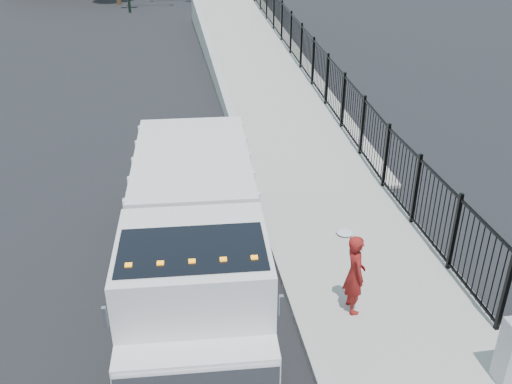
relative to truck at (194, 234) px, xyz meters
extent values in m
plane|color=black|center=(1.94, -0.11, -1.50)|extent=(120.00, 120.00, 0.00)
cube|color=#9E998E|center=(3.87, -2.11, -1.44)|extent=(3.55, 12.00, 0.12)
cube|color=#ADAAA3|center=(1.94, -2.11, -1.42)|extent=(0.30, 12.00, 0.16)
cube|color=#9E998E|center=(4.07, 15.89, -1.50)|extent=(3.95, 24.06, 3.19)
cube|color=black|center=(5.49, 11.89, -0.60)|extent=(0.10, 28.00, 1.80)
cube|color=black|center=(0.02, 0.39, -0.94)|extent=(1.46, 7.03, 0.23)
cube|color=silver|center=(-0.12, -1.96, 0.09)|extent=(2.55, 2.40, 2.05)
cube|color=silver|center=(-0.20, -3.24, -0.42)|extent=(2.45, 0.87, 1.03)
cube|color=black|center=(-0.14, -2.22, 0.71)|extent=(2.34, 1.47, 0.87)
cube|color=silver|center=(0.11, 1.72, 0.09)|extent=(2.73, 4.45, 1.74)
cube|color=silver|center=(-1.47, -2.91, 0.55)|extent=(0.07, 0.07, 0.36)
cube|color=silver|center=(1.09, -3.07, 0.55)|extent=(0.07, 0.07, 0.36)
cube|color=orange|center=(-1.08, -2.52, 1.14)|extent=(0.11, 0.09, 0.06)
cube|color=orange|center=(-0.62, -2.55, 1.14)|extent=(0.11, 0.09, 0.06)
cube|color=orange|center=(-0.16, -2.58, 1.14)|extent=(0.11, 0.09, 0.06)
cube|color=orange|center=(0.30, -2.61, 1.14)|extent=(0.11, 0.09, 0.06)
cube|color=orange|center=(0.76, -2.64, 1.14)|extent=(0.11, 0.09, 0.06)
cylinder|color=black|center=(-1.24, -2.61, -0.99)|extent=(0.39, 1.04, 1.03)
cylinder|color=black|center=(0.91, -2.75, -0.99)|extent=(0.39, 1.04, 1.03)
cylinder|color=black|center=(-0.93, 2.40, -0.99)|extent=(0.39, 1.04, 1.03)
cylinder|color=black|center=(1.22, 2.27, -0.99)|extent=(0.39, 1.04, 1.03)
cylinder|color=black|center=(-0.86, 3.53, -0.99)|extent=(0.39, 1.04, 1.03)
cylinder|color=black|center=(1.29, 3.40, -0.99)|extent=(0.39, 1.04, 1.03)
imported|color=maroon|center=(2.97, -1.09, -0.54)|extent=(0.41, 0.62, 1.69)
ellipsoid|color=silver|center=(3.67, 1.60, -1.33)|extent=(0.42, 0.42, 0.10)
camera|label=1|loc=(-0.38, -9.56, 6.00)|focal=40.00mm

